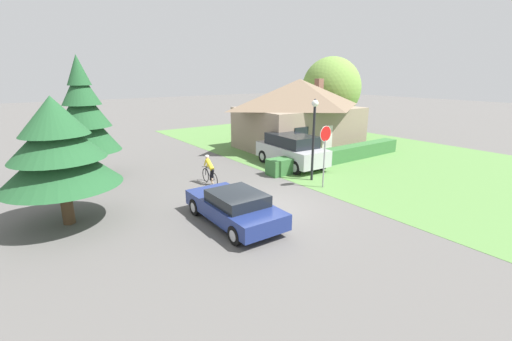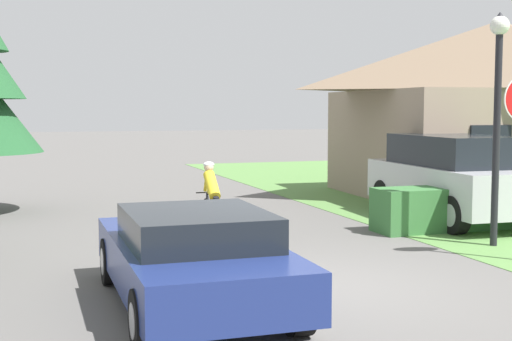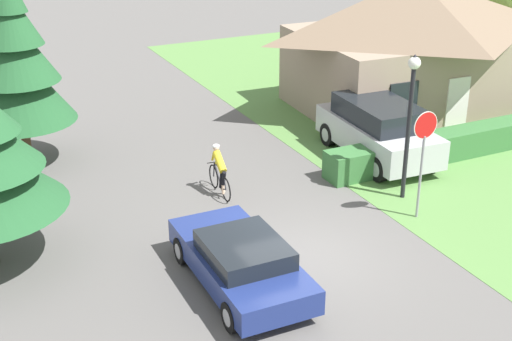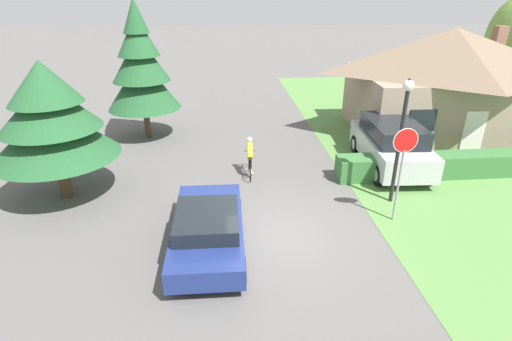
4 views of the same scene
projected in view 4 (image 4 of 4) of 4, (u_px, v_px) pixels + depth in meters
ground_plane at (270, 236)px, 11.62m from camera, size 140.00×140.00×0.00m
cottage_house at (446, 81)px, 18.78m from camera, size 9.03×6.84×4.99m
hedge_row at (477, 164)px, 15.30m from camera, size 10.92×0.90×0.88m
sedan_left_lane at (208, 229)px, 10.84m from camera, size 1.97×4.38×1.25m
cyclist at (250, 158)px, 15.16m from camera, size 0.44×1.70×1.47m
parked_suv_right at (391, 144)px, 15.74m from camera, size 2.30×4.77×1.90m
stop_sign at (403, 157)px, 11.57m from camera, size 0.74×0.07×3.01m
street_lamp at (403, 122)px, 12.38m from camera, size 0.34×0.34×4.18m
conifer_tall_near at (50, 117)px, 12.74m from camera, size 4.03×4.03×4.63m
conifer_tall_far at (141, 68)px, 17.99m from camera, size 3.33×3.33×6.25m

